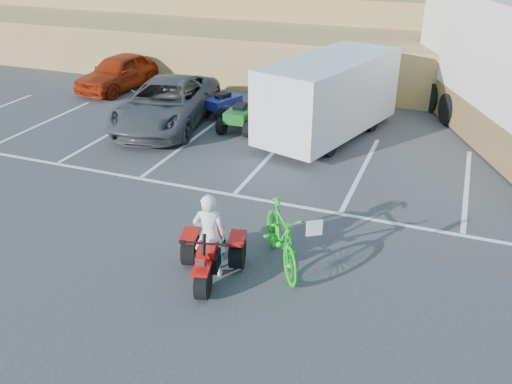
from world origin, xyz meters
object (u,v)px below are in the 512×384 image
(red_car, at_px, (119,72))
(quad_atv_blue, at_px, (223,117))
(rider, at_px, (210,236))
(green_dirt_bike, at_px, (281,237))
(cargo_trailer, at_px, (329,95))
(quad_atv_green, at_px, (240,130))
(grey_pickup, at_px, (166,103))
(red_trike_atv, at_px, (210,278))

(red_car, relative_size, quad_atv_blue, 2.76)
(rider, relative_size, green_dirt_bike, 0.79)
(red_car, height_order, quad_atv_blue, red_car)
(rider, bearing_deg, red_car, -63.52)
(green_dirt_bike, xyz_separation_m, cargo_trailer, (-0.94, 7.32, 0.69))
(quad_atv_blue, height_order, quad_atv_green, quad_atv_green)
(grey_pickup, xyz_separation_m, quad_atv_blue, (1.41, 1.39, -0.74))
(green_dirt_bike, bearing_deg, red_trike_atv, -174.49)
(quad_atv_blue, bearing_deg, grey_pickup, -116.51)
(quad_atv_blue, bearing_deg, red_trike_atv, -48.52)
(rider, distance_m, green_dirt_bike, 1.39)
(red_trike_atv, xyz_separation_m, green_dirt_bike, (1.11, 0.90, 0.65))
(red_trike_atv, xyz_separation_m, red_car, (-8.98, 10.54, 0.69))
(red_car, relative_size, quad_atv_green, 2.70)
(red_car, bearing_deg, rider, -42.79)
(grey_pickup, distance_m, quad_atv_blue, 2.12)
(cargo_trailer, bearing_deg, grey_pickup, -154.32)
(grey_pickup, height_order, red_car, grey_pickup)
(cargo_trailer, xyz_separation_m, quad_atv_green, (-2.76, -0.46, -1.33))
(rider, distance_m, grey_pickup, 8.81)
(grey_pickup, xyz_separation_m, red_car, (-3.93, 3.15, -0.05))
(red_trike_atv, relative_size, green_dirt_bike, 0.77)
(red_car, distance_m, cargo_trailer, 9.46)
(rider, xyz_separation_m, green_dirt_bike, (1.15, 0.76, -0.21))
(green_dirt_bike, distance_m, grey_pickup, 8.95)
(rider, bearing_deg, quad_atv_blue, -81.60)
(red_trike_atv, height_order, quad_atv_green, red_trike_atv)
(rider, distance_m, quad_atv_green, 8.08)
(red_car, xyz_separation_m, quad_atv_green, (6.40, -2.77, -0.69))
(red_car, bearing_deg, green_dirt_bike, -37.18)
(red_trike_atv, height_order, cargo_trailer, cargo_trailer)
(grey_pickup, distance_m, quad_atv_green, 2.61)
(quad_atv_green, bearing_deg, quad_atv_blue, 134.30)
(cargo_trailer, height_order, quad_atv_green, cargo_trailer)
(red_trike_atv, xyz_separation_m, cargo_trailer, (0.17, 8.23, 1.33))
(quad_atv_green, bearing_deg, rider, -73.59)
(red_trike_atv, height_order, green_dirt_bike, green_dirt_bike)
(quad_atv_blue, xyz_separation_m, quad_atv_green, (1.06, -1.01, 0.00))
(green_dirt_bike, bearing_deg, quad_atv_blue, 87.59)
(red_car, height_order, cargo_trailer, cargo_trailer)
(red_trike_atv, bearing_deg, green_dirt_bike, 24.78)
(rider, height_order, cargo_trailer, cargo_trailer)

